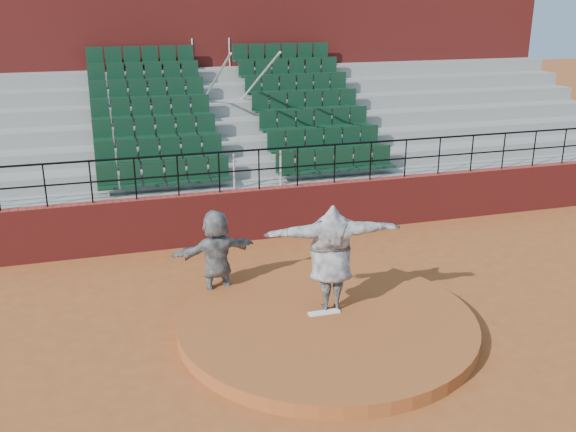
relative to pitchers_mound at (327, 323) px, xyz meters
The scene contains 9 objects.
ground 0.12m from the pitchers_mound, ahead, with size 90.00×90.00×0.00m, color #974C22.
pitchers_mound is the anchor object (origin of this frame).
pitching_rubber 0.21m from the pitchers_mound, 90.00° to the left, with size 0.60×0.15×0.03m, color white.
boundary_wall 5.03m from the pitchers_mound, 90.00° to the left, with size 24.00×0.30×1.30m, color maroon.
wall_railing 5.35m from the pitchers_mound, 90.00° to the left, with size 24.04×0.05×1.03m.
seating_deck 8.75m from the pitchers_mound, 90.00° to the left, with size 24.00×5.97×4.63m.
press_box_facade 13.06m from the pitchers_mound, 90.00° to the left, with size 24.00×3.00×7.10m, color maroon.
pitcher 1.21m from the pitchers_mound, 61.34° to the left, with size 2.53×0.69×2.06m, color black.
fielder 2.67m from the pitchers_mound, 131.71° to the left, with size 1.75×0.56×1.88m, color black.
Camera 1 is at (-3.74, -9.94, 5.84)m, focal length 40.00 mm.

